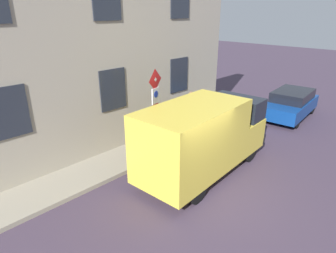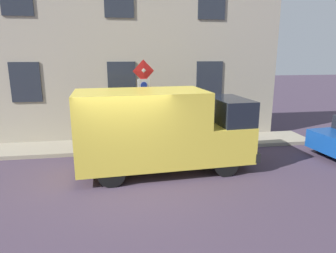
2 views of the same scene
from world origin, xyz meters
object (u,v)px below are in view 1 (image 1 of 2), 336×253
(parked_hatchback, at_px, (291,103))
(bicycle_green, at_px, (181,122))
(pedestrian, at_px, (191,109))
(bicycle_blue, at_px, (165,128))
(sign_post_stacked, at_px, (155,103))
(delivery_van, at_px, (203,136))
(bicycle_black, at_px, (148,134))

(parked_hatchback, relative_size, bicycle_green, 2.42)
(pedestrian, bearing_deg, bicycle_blue, 43.30)
(sign_post_stacked, distance_m, bicycle_green, 3.06)
(bicycle_blue, xyz_separation_m, pedestrian, (-0.18, -1.47, 0.56))
(sign_post_stacked, distance_m, parked_hatchback, 8.24)
(sign_post_stacked, xyz_separation_m, delivery_van, (-1.91, -0.35, -0.80))
(sign_post_stacked, relative_size, pedestrian, 1.80)
(sign_post_stacked, distance_m, bicycle_black, 1.91)
(parked_hatchback, distance_m, pedestrian, 5.63)
(parked_hatchback, distance_m, bicycle_black, 7.97)
(bicycle_green, height_order, bicycle_blue, same)
(bicycle_green, bearing_deg, bicycle_blue, -3.34)
(sign_post_stacked, relative_size, delivery_van, 0.57)
(bicycle_blue, bearing_deg, parked_hatchback, 159.72)
(bicycle_green, height_order, pedestrian, pedestrian)
(bicycle_green, distance_m, pedestrian, 0.75)
(parked_hatchback, xyz_separation_m, bicycle_green, (2.67, 5.51, -0.22))
(delivery_van, height_order, bicycle_green, delivery_van)
(bicycle_green, xyz_separation_m, pedestrian, (-0.18, -0.47, 0.56))
(sign_post_stacked, xyz_separation_m, pedestrian, (0.74, -2.88, -1.06))
(bicycle_blue, bearing_deg, bicycle_black, 2.07)
(pedestrian, bearing_deg, sign_post_stacked, 64.84)
(sign_post_stacked, bearing_deg, bicycle_green, -69.05)
(delivery_van, bearing_deg, bicycle_black, 85.26)
(delivery_van, relative_size, bicycle_blue, 3.17)
(parked_hatchback, bearing_deg, bicycle_blue, -27.67)
(bicycle_black, xyz_separation_m, pedestrian, (-0.18, -2.47, 0.56))
(bicycle_green, distance_m, bicycle_blue, 1.00)
(delivery_van, height_order, pedestrian, delivery_van)
(parked_hatchback, xyz_separation_m, pedestrian, (2.49, 5.04, 0.34))
(delivery_van, xyz_separation_m, bicycle_black, (2.84, -0.06, -0.82))
(bicycle_green, bearing_deg, parked_hatchback, 150.81)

